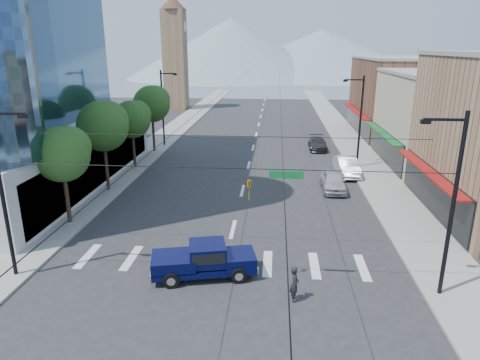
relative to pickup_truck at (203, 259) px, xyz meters
The scene contains 20 objects.
ground 1.35m from the pickup_truck, ahead, with size 160.00×160.00×0.00m, color #28282B.
sidewalk_left 41.63m from the pickup_truck, 105.42° to the left, with size 4.00×120.00×0.15m, color gray.
sidewalk_right 42.17m from the pickup_truck, 72.14° to the left, with size 4.00×120.00×0.15m, color gray.
shop_mid 32.13m from the pickup_truck, 49.06° to the left, with size 12.00×14.00×9.00m, color tan.
shop_far 45.44m from the pickup_truck, 62.45° to the left, with size 12.00×18.00×10.00m, color brown.
clock_tower 64.77m from the pickup_truck, 104.07° to the left, with size 4.80×4.80×20.40m.
mountain_left 151.12m from the pickup_truck, 95.35° to the left, with size 80.00×80.00×22.00m, color gray.
mountain_right 161.69m from the pickup_truck, 82.55° to the left, with size 90.00×90.00×18.00m, color gray.
tree_near 12.56m from the pickup_truck, 148.46° to the left, with size 3.65×3.64×6.71m.
tree_midnear 17.29m from the pickup_truck, 127.48° to the left, with size 4.09×4.09×7.52m.
tree_midfar 22.98m from the pickup_truck, 116.63° to the left, with size 3.65×3.64×6.71m.
tree_far 29.42m from the pickup_truck, 110.43° to the left, with size 4.09×4.09×7.52m.
signal_rig 3.94m from the pickup_truck, 37.92° to the right, with size 21.80×0.20×9.00m.
lamp_pole_nw 31.91m from the pickup_truck, 107.91° to the left, with size 2.00×0.25×9.00m.
lamp_pole_ne 25.29m from the pickup_truck, 62.34° to the left, with size 2.00×0.25×9.00m.
pickup_truck is the anchor object (origin of this frame).
pedestrian 5.03m from the pickup_truck, 21.90° to the right, with size 0.65×0.43×1.78m, color black.
parked_car_near 17.18m from the pickup_truck, 60.22° to the left, with size 1.90×4.71×1.61m, color silver.
parked_car_mid 22.09m from the pickup_truck, 62.12° to the left, with size 1.77×5.09×1.68m, color silver.
parked_car_far 31.08m from the pickup_truck, 74.07° to the left, with size 1.98×4.86×1.41m, color #2E2E30.
Camera 1 is at (2.67, -19.95, 11.60)m, focal length 32.00 mm.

